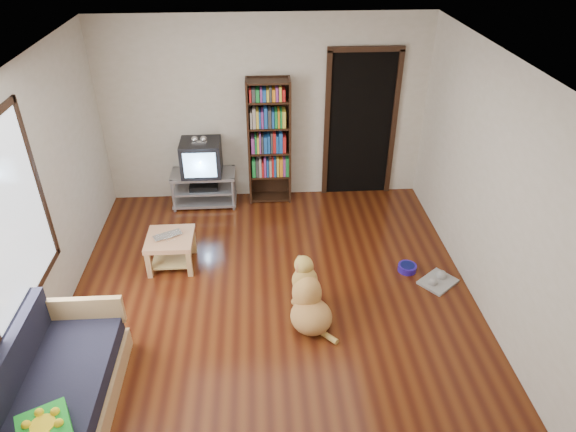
{
  "coord_description": "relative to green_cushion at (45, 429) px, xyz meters",
  "views": [
    {
      "loc": [
        -0.1,
        -4.29,
        3.82
      ],
      "look_at": [
        0.19,
        0.39,
        0.9
      ],
      "focal_mm": 32.0,
      "sensor_mm": 36.0,
      "label": 1
    }
  ],
  "objects": [
    {
      "name": "ground",
      "position": [
        1.75,
        1.8,
        -0.48
      ],
      "size": [
        5.0,
        5.0,
        0.0
      ],
      "primitive_type": "plane",
      "color": "#54250E",
      "rests_on": "ground"
    },
    {
      "name": "ceiling",
      "position": [
        1.75,
        1.8,
        2.12
      ],
      "size": [
        5.0,
        5.0,
        0.0
      ],
      "primitive_type": "plane",
      "rotation": [
        3.14,
        0.0,
        0.0
      ],
      "color": "white",
      "rests_on": "ground"
    },
    {
      "name": "wall_back",
      "position": [
        1.75,
        4.3,
        0.82
      ],
      "size": [
        4.5,
        0.0,
        4.5
      ],
      "primitive_type": "plane",
      "rotation": [
        1.57,
        0.0,
        0.0
      ],
      "color": "beige",
      "rests_on": "ground"
    },
    {
      "name": "wall_front",
      "position": [
        1.75,
        -0.7,
        0.82
      ],
      "size": [
        4.5,
        0.0,
        4.5
      ],
      "primitive_type": "plane",
      "rotation": [
        -1.57,
        0.0,
        0.0
      ],
      "color": "beige",
      "rests_on": "ground"
    },
    {
      "name": "wall_left",
      "position": [
        -0.5,
        1.8,
        0.82
      ],
      "size": [
        0.0,
        5.0,
        5.0
      ],
      "primitive_type": "plane",
      "rotation": [
        1.57,
        0.0,
        1.57
      ],
      "color": "beige",
      "rests_on": "ground"
    },
    {
      "name": "wall_right",
      "position": [
        4.0,
        1.8,
        0.82
      ],
      "size": [
        0.0,
        5.0,
        5.0
      ],
      "primitive_type": "plane",
      "rotation": [
        1.57,
        0.0,
        -1.57
      ],
      "color": "beige",
      "rests_on": "ground"
    },
    {
      "name": "green_cushion",
      "position": [
        0.0,
        0.0,
        0.0
      ],
      "size": [
        0.48,
        0.48,
        0.12
      ],
      "primitive_type": "cube",
      "rotation": [
        0.0,
        0.0,
        0.46
      ],
      "color": "green",
      "rests_on": "sofa"
    },
    {
      "name": "laptop",
      "position": [
        0.56,
        2.58,
        -0.07
      ],
      "size": [
        0.39,
        0.34,
        0.03
      ],
      "primitive_type": "imported",
      "rotation": [
        0.0,
        0.0,
        0.47
      ],
      "color": "silver",
      "rests_on": "coffee_table"
    },
    {
      "name": "dog_bowl",
      "position": [
        3.38,
        2.3,
        -0.44
      ],
      "size": [
        0.22,
        0.22,
        0.08
      ],
      "primitive_type": "cylinder",
      "color": "#291597",
      "rests_on": "ground"
    },
    {
      "name": "grey_rag",
      "position": [
        3.68,
        2.05,
        -0.46
      ],
      "size": [
        0.51,
        0.5,
        0.03
      ],
      "primitive_type": "cube",
      "rotation": [
        0.0,
        0.0,
        0.67
      ],
      "color": "gray",
      "rests_on": "ground"
    },
    {
      "name": "window",
      "position": [
        -0.48,
        1.3,
        1.02
      ],
      "size": [
        0.03,
        1.46,
        1.7
      ],
      "color": "white",
      "rests_on": "wall_left"
    },
    {
      "name": "doorway",
      "position": [
        3.1,
        4.28,
        0.64
      ],
      "size": [
        1.03,
        0.05,
        2.19
      ],
      "color": "black",
      "rests_on": "wall_back"
    },
    {
      "name": "tv_stand",
      "position": [
        0.85,
        4.05,
        -0.21
      ],
      "size": [
        0.9,
        0.45,
        0.5
      ],
      "color": "#99999E",
      "rests_on": "ground"
    },
    {
      "name": "crt_tv",
      "position": [
        0.85,
        4.07,
        0.26
      ],
      "size": [
        0.55,
        0.52,
        0.58
      ],
      "color": "black",
      "rests_on": "tv_stand"
    },
    {
      "name": "bookshelf",
      "position": [
        1.8,
        4.15,
        0.52
      ],
      "size": [
        0.6,
        0.3,
        1.8
      ],
      "color": "black",
      "rests_on": "ground"
    },
    {
      "name": "sofa",
      "position": [
        -0.12,
        0.42,
        -0.22
      ],
      "size": [
        0.8,
        1.8,
        0.8
      ],
      "color": "tan",
      "rests_on": "ground"
    },
    {
      "name": "coffee_table",
      "position": [
        0.56,
        2.61,
        -0.2
      ],
      "size": [
        0.55,
        0.55,
        0.4
      ],
      "color": "tan",
      "rests_on": "ground"
    },
    {
      "name": "dog",
      "position": [
        2.11,
        1.56,
        -0.23
      ],
      "size": [
        0.52,
        0.8,
        0.69
      ],
      "color": "#B57A45",
      "rests_on": "ground"
    }
  ]
}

